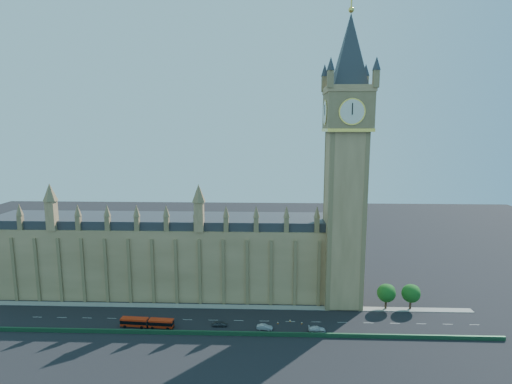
{
  "coord_description": "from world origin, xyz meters",
  "views": [
    {
      "loc": [
        13.66,
        -115.81,
        58.94
      ],
      "look_at": [
        9.04,
        10.0,
        38.94
      ],
      "focal_mm": 28.0,
      "sensor_mm": 36.0,
      "label": 1
    }
  ],
  "objects_px": {
    "car_silver": "(265,327)",
    "car_white": "(317,329)",
    "car_grey": "(220,324)",
    "red_bus": "(147,323)"
  },
  "relations": [
    {
      "from": "car_grey",
      "to": "car_white",
      "type": "xyz_separation_m",
      "value": [
        29.04,
        -2.06,
        -0.06
      ]
    },
    {
      "from": "red_bus",
      "to": "car_white",
      "type": "height_order",
      "value": "red_bus"
    },
    {
      "from": "red_bus",
      "to": "car_white",
      "type": "relative_size",
      "value": 3.27
    },
    {
      "from": "car_grey",
      "to": "car_white",
      "type": "relative_size",
      "value": 0.92
    },
    {
      "from": "car_silver",
      "to": "car_white",
      "type": "xyz_separation_m",
      "value": [
        15.4,
        -0.46,
        -0.05
      ]
    },
    {
      "from": "car_grey",
      "to": "red_bus",
      "type": "bearing_deg",
      "value": 92.66
    },
    {
      "from": "car_grey",
      "to": "car_silver",
      "type": "xyz_separation_m",
      "value": [
        13.63,
        -1.6,
        -0.02
      ]
    },
    {
      "from": "red_bus",
      "to": "car_white",
      "type": "bearing_deg",
      "value": 3.06
    },
    {
      "from": "red_bus",
      "to": "car_white",
      "type": "distance_m",
      "value": 50.67
    },
    {
      "from": "red_bus",
      "to": "car_silver",
      "type": "bearing_deg",
      "value": 3.55
    }
  ]
}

